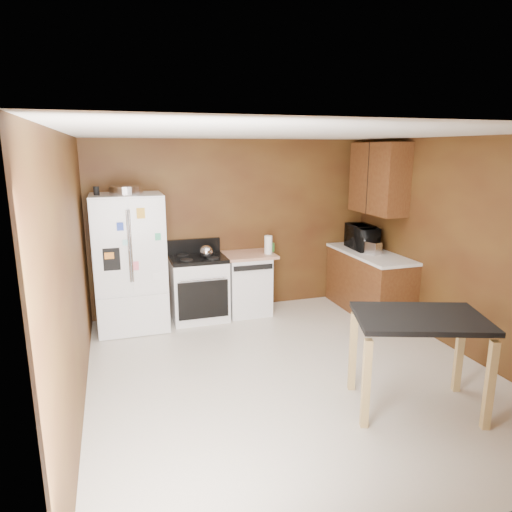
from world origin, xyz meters
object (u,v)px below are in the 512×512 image
microwave (362,238)px  gas_range (199,287)px  roasting_pan (126,190)px  dishwasher (247,283)px  kettle (206,252)px  pen_cup (96,191)px  toaster (372,248)px  green_canister (271,247)px  refrigerator (130,263)px  island (419,331)px  paper_towel (268,245)px

microwave → gas_range: bearing=89.4°
roasting_pan → gas_range: roasting_pan is taller
roasting_pan → dishwasher: bearing=4.4°
gas_range → kettle: bearing=-48.0°
roasting_pan → microwave: (3.35, -0.11, -0.79)m
pen_cup → toaster: pen_cup is taller
green_canister → refrigerator: 2.01m
microwave → roasting_pan: bearing=92.4°
roasting_pan → gas_range: size_ratio=0.39×
roasting_pan → kettle: roasting_pan is taller
dishwasher → island: 3.03m
roasting_pan → pen_cup: (-0.36, -0.01, -0.00)m
kettle → green_canister: bearing=10.4°
toaster → microwave: size_ratio=0.41×
kettle → dishwasher: size_ratio=0.20×
gas_range → refrigerator: bearing=-176.2°
toaster → island: 2.53m
paper_towel → toaster: bearing=-19.3°
roasting_pan → dishwasher: (1.62, 0.12, -1.40)m
toaster → roasting_pan: bearing=154.4°
paper_towel → refrigerator: (-1.92, 0.01, -0.12)m
pen_cup → dishwasher: bearing=4.0°
paper_towel → gas_range: paper_towel is taller
pen_cup → kettle: bearing=0.1°
island → refrigerator: bearing=130.1°
dishwasher → paper_towel: bearing=-18.1°
paper_towel → roasting_pan: bearing=-179.1°
pen_cup → refrigerator: pen_cup is taller
green_canister → island: bearing=-82.8°
kettle → island: 3.11m
microwave → dishwasher: microwave is taller
green_canister → gas_range: 1.21m
refrigerator → dishwasher: 1.69m
pen_cup → paper_towel: pen_cup is taller
gas_range → dishwasher: gas_range is taller
green_canister → microwave: bearing=-11.9°
green_canister → refrigerator: refrigerator is taller
roasting_pan → refrigerator: bearing=104.6°
roasting_pan → refrigerator: size_ratio=0.24×
green_canister → dishwasher: (-0.38, -0.05, -0.50)m
toaster → gas_range: gas_range is taller
roasting_pan → toaster: (3.31, -0.46, -0.87)m
microwave → dishwasher: 1.85m
toaster → refrigerator: size_ratio=0.13×
kettle → paper_towel: paper_towel is taller
roasting_pan → green_canister: (2.00, 0.17, -0.90)m
pen_cup → paper_towel: size_ratio=0.41×
kettle → refrigerator: bearing=177.1°
dishwasher → island: island is taller
microwave → refrigerator: bearing=91.7°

